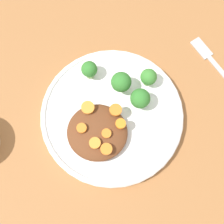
% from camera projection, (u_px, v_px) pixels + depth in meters
% --- Properties ---
extents(ground_plane, '(4.00, 4.00, 0.00)m').
position_uv_depth(ground_plane, '(112.00, 117.00, 0.64)').
color(ground_plane, '#9E6638').
extents(plate, '(0.28, 0.28, 0.03)m').
position_uv_depth(plate, '(112.00, 115.00, 0.62)').
color(plate, white).
rests_on(plate, ground_plane).
extents(stew_mound, '(0.12, 0.11, 0.03)m').
position_uv_depth(stew_mound, '(97.00, 132.00, 0.59)').
color(stew_mound, brown).
rests_on(stew_mound, plate).
extents(broccoli_floret_0, '(0.03, 0.03, 0.04)m').
position_uv_depth(broccoli_floret_0, '(149.00, 77.00, 0.61)').
color(broccoli_floret_0, '#7FA85B').
rests_on(broccoli_floret_0, plate).
extents(broccoli_floret_1, '(0.04, 0.04, 0.05)m').
position_uv_depth(broccoli_floret_1, '(140.00, 99.00, 0.60)').
color(broccoli_floret_1, '#7FA85B').
rests_on(broccoli_floret_1, plate).
extents(broccoli_floret_2, '(0.04, 0.04, 0.05)m').
position_uv_depth(broccoli_floret_2, '(121.00, 82.00, 0.60)').
color(broccoli_floret_2, '#759E51').
rests_on(broccoli_floret_2, plate).
extents(broccoli_floret_3, '(0.03, 0.03, 0.04)m').
position_uv_depth(broccoli_floret_3, '(89.00, 70.00, 0.62)').
color(broccoli_floret_3, '#7FA85B').
rests_on(broccoli_floret_3, plate).
extents(carrot_slice_0, '(0.03, 0.03, 0.01)m').
position_uv_depth(carrot_slice_0, '(88.00, 108.00, 0.59)').
color(carrot_slice_0, orange).
rests_on(carrot_slice_0, stew_mound).
extents(carrot_slice_1, '(0.02, 0.02, 0.00)m').
position_uv_depth(carrot_slice_1, '(109.00, 134.00, 0.57)').
color(carrot_slice_1, orange).
rests_on(carrot_slice_1, stew_mound).
extents(carrot_slice_2, '(0.02, 0.02, 0.01)m').
position_uv_depth(carrot_slice_2, '(95.00, 143.00, 0.57)').
color(carrot_slice_2, orange).
rests_on(carrot_slice_2, stew_mound).
extents(carrot_slice_3, '(0.02, 0.02, 0.01)m').
position_uv_depth(carrot_slice_3, '(106.00, 149.00, 0.56)').
color(carrot_slice_3, orange).
rests_on(carrot_slice_3, stew_mound).
extents(carrot_slice_4, '(0.02, 0.02, 0.01)m').
position_uv_depth(carrot_slice_4, '(121.00, 124.00, 0.58)').
color(carrot_slice_4, orange).
rests_on(carrot_slice_4, stew_mound).
extents(carrot_slice_5, '(0.02, 0.02, 0.01)m').
position_uv_depth(carrot_slice_5, '(82.00, 128.00, 0.57)').
color(carrot_slice_5, orange).
rests_on(carrot_slice_5, stew_mound).
extents(carrot_slice_6, '(0.02, 0.02, 0.01)m').
position_uv_depth(carrot_slice_6, '(115.00, 112.00, 0.58)').
color(carrot_slice_6, orange).
rests_on(carrot_slice_6, stew_mound).
extents(fork, '(0.14, 0.13, 0.01)m').
position_uv_depth(fork, '(214.00, 62.00, 0.67)').
color(fork, '#B5B5B5').
rests_on(fork, ground_plane).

